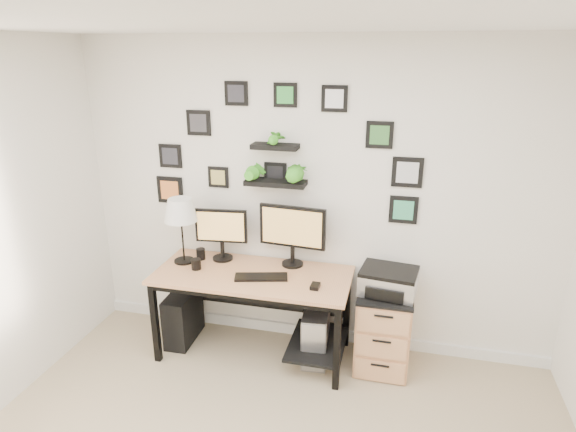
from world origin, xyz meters
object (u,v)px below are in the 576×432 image
(table_lamp, at_px, (181,212))
(mug, at_px, (196,264))
(pc_tower_black, at_px, (183,316))
(printer, at_px, (388,281))
(pc_tower_grey, at_px, (316,333))
(file_cabinet, at_px, (383,329))
(monitor_left, at_px, (221,231))
(monitor_right, at_px, (292,231))
(desk, at_px, (258,286))

(table_lamp, relative_size, mug, 6.29)
(pc_tower_black, xyz_separation_m, printer, (1.76, 0.04, 0.54))
(table_lamp, distance_m, pc_tower_grey, 1.52)
(pc_tower_grey, xyz_separation_m, file_cabinet, (0.55, 0.03, 0.11))
(monitor_left, relative_size, table_lamp, 0.81)
(pc_tower_grey, distance_m, file_cabinet, 0.56)
(monitor_right, height_order, pc_tower_grey, monitor_right)
(mug, relative_size, printer, 0.19)
(monitor_left, xyz_separation_m, file_cabinet, (1.41, -0.11, -0.68))
(pc_tower_grey, bearing_deg, pc_tower_black, -179.24)
(desk, relative_size, file_cabinet, 2.39)
(pc_tower_grey, bearing_deg, mug, -174.61)
(monitor_left, bearing_deg, file_cabinet, -4.54)
(desk, distance_m, printer, 1.06)
(pc_tower_black, bearing_deg, monitor_left, 23.13)
(monitor_right, bearing_deg, pc_tower_black, -169.09)
(monitor_left, height_order, pc_tower_grey, monitor_left)
(desk, distance_m, monitor_left, 0.57)
(mug, bearing_deg, pc_tower_black, 158.20)
(desk, xyz_separation_m, file_cabinet, (1.04, 0.06, -0.29))
(desk, xyz_separation_m, monitor_left, (-0.37, 0.17, 0.39))
(table_lamp, xyz_separation_m, pc_tower_grey, (1.17, -0.02, -0.98))
(monitor_right, xyz_separation_m, printer, (0.81, -0.15, -0.29))
(monitor_right, distance_m, mug, 0.84)
(printer, bearing_deg, file_cabinet, 153.69)
(monitor_left, relative_size, printer, 0.98)
(mug, height_order, file_cabinet, mug)
(monitor_right, xyz_separation_m, file_cabinet, (0.79, -0.14, -0.73))
(pc_tower_black, bearing_deg, mug, -23.53)
(mug, distance_m, pc_tower_grey, 1.16)
(desk, height_order, file_cabinet, desk)
(mug, height_order, pc_tower_grey, mug)
(desk, bearing_deg, printer, 2.83)
(mug, distance_m, file_cabinet, 1.62)
(pc_tower_black, bearing_deg, monitor_right, 9.17)
(monitor_left, bearing_deg, pc_tower_grey, -9.29)
(desk, relative_size, mug, 17.75)
(mug, height_order, printer, printer)
(monitor_right, height_order, printer, monitor_right)
(monitor_right, height_order, pc_tower_black, monitor_right)
(monitor_right, distance_m, file_cabinet, 1.08)
(desk, relative_size, printer, 3.43)
(monitor_right, relative_size, pc_tower_black, 1.23)
(monitor_right, xyz_separation_m, pc_tower_grey, (0.25, -0.17, -0.83))
(table_lamp, bearing_deg, desk, -4.12)
(file_cabinet, bearing_deg, pc_tower_grey, -176.96)
(file_cabinet, bearing_deg, table_lamp, -179.68)
(monitor_left, height_order, file_cabinet, monitor_left)
(mug, relative_size, pc_tower_black, 0.20)
(table_lamp, bearing_deg, pc_tower_grey, -0.97)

